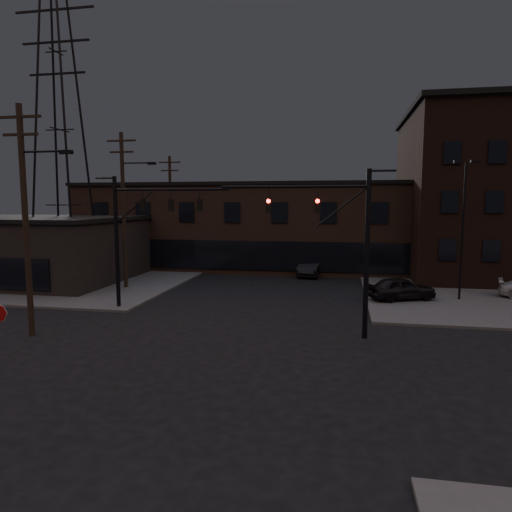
{
  "coord_description": "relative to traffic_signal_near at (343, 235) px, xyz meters",
  "views": [
    {
      "loc": [
        5.29,
        -17.34,
        6.44
      ],
      "look_at": [
        0.67,
        7.35,
        3.5
      ],
      "focal_mm": 32.0,
      "sensor_mm": 36.0,
      "label": 1
    }
  ],
  "objects": [
    {
      "name": "building_left",
      "position": [
        -25.36,
        11.5,
        -2.43
      ],
      "size": [
        16.0,
        12.0,
        5.0
      ],
      "primitive_type": "cube",
      "color": "black",
      "rests_on": "ground"
    },
    {
      "name": "building_row",
      "position": [
        -5.36,
        23.5,
        -0.93
      ],
      "size": [
        40.0,
        12.0,
        8.0
      ],
      "primitive_type": "cube",
      "color": "#493326",
      "rests_on": "ground"
    },
    {
      "name": "traffic_signal_near",
      "position": [
        0.0,
        0.0,
        0.0
      ],
      "size": [
        7.12,
        0.24,
        8.0
      ],
      "color": "black",
      "rests_on": "ground"
    },
    {
      "name": "car_crossing",
      "position": [
        -2.59,
        18.42,
        -4.11
      ],
      "size": [
        2.33,
        5.17,
        1.65
      ],
      "primitive_type": "imported",
      "rotation": [
        0.0,
        0.0,
        -0.12
      ],
      "color": "black",
      "rests_on": "ground"
    },
    {
      "name": "utility_pole_far",
      "position": [
        -16.86,
        21.5,
        0.85
      ],
      "size": [
        2.2,
        0.28,
        11.0
      ],
      "color": "black",
      "rests_on": "ground"
    },
    {
      "name": "utility_pole_mid",
      "position": [
        -15.79,
        9.5,
        1.19
      ],
      "size": [
        3.7,
        0.28,
        11.5
      ],
      "color": "black",
      "rests_on": "ground"
    },
    {
      "name": "transmission_tower",
      "position": [
        -23.36,
        13.5,
        7.57
      ],
      "size": [
        7.0,
        7.0,
        25.0
      ],
      "primitive_type": null,
      "color": "black",
      "rests_on": "ground"
    },
    {
      "name": "lot_light_a",
      "position": [
        7.64,
        9.5,
        0.58
      ],
      "size": [
        1.5,
        0.28,
        9.14
      ],
      "color": "black",
      "rests_on": "ground"
    },
    {
      "name": "parked_car_lot_a",
      "position": [
        3.87,
        8.64,
        -4.03
      ],
      "size": [
        4.73,
        3.3,
        1.5
      ],
      "primitive_type": "imported",
      "rotation": [
        0.0,
        0.0,
        1.96
      ],
      "color": "black",
      "rests_on": "sidewalk_ne"
    },
    {
      "name": "sidewalk_nw",
      "position": [
        -27.36,
        17.5,
        -4.86
      ],
      "size": [
        30.0,
        30.0,
        0.15
      ],
      "primitive_type": "cube",
      "color": "#474744",
      "rests_on": "ground"
    },
    {
      "name": "traffic_signal_far",
      "position": [
        -12.07,
        3.5,
        0.08
      ],
      "size": [
        7.12,
        0.24,
        8.0
      ],
      "color": "black",
      "rests_on": "ground"
    },
    {
      "name": "ground",
      "position": [
        -5.36,
        -4.5,
        -4.93
      ],
      "size": [
        140.0,
        140.0,
        0.0
      ],
      "primitive_type": "plane",
      "color": "black",
      "rests_on": "ground"
    },
    {
      "name": "utility_pole_near",
      "position": [
        -14.79,
        -2.5,
        0.94
      ],
      "size": [
        3.7,
        0.28,
        11.0
      ],
      "color": "black",
      "rests_on": "ground"
    }
  ]
}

